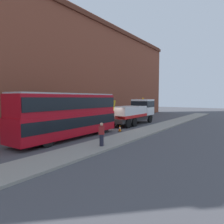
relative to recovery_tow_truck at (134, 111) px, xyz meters
name	(u,v)px	position (x,y,z in m)	size (l,w,h in m)	color
ground_plane	(109,129)	(-5.76, 0.16, -1.76)	(120.00, 120.00, 0.00)	#4C4C51
near_kerb	(141,132)	(-5.76, -4.04, -1.68)	(60.00, 2.80, 0.15)	gray
building_facade	(68,65)	(-5.76, 6.94, 6.31)	(60.00, 1.50, 16.00)	brown
recovery_tow_truck	(134,111)	(0.00, 0.00, 0.00)	(10.17, 2.86, 3.67)	#2D2D2D
double_decker_bus	(69,114)	(-12.04, -0.01, 0.47)	(11.10, 2.82, 4.06)	#B70C19
pedestrian_onlooker	(102,135)	(-13.14, -4.55, -0.77)	(0.43, 0.48, 1.71)	#232333
traffic_cone_near_bus	(120,128)	(-6.34, -1.73, -1.42)	(0.36, 0.36, 0.72)	orange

